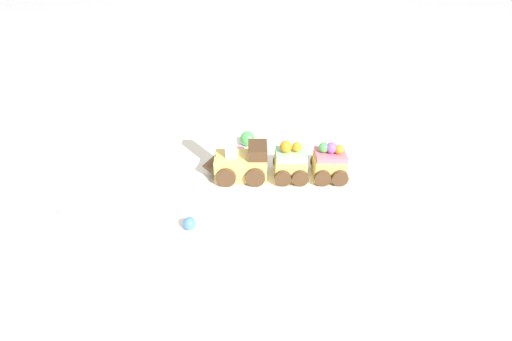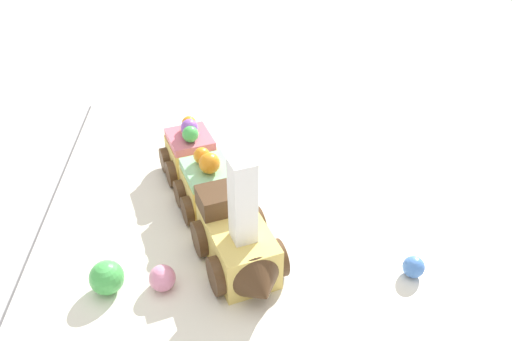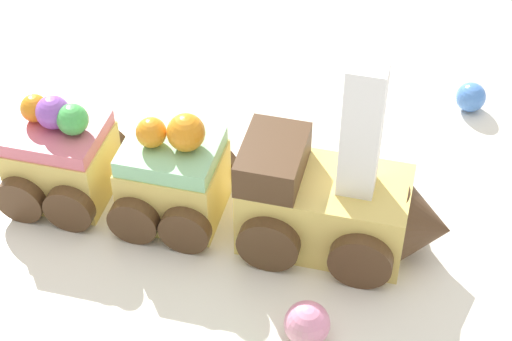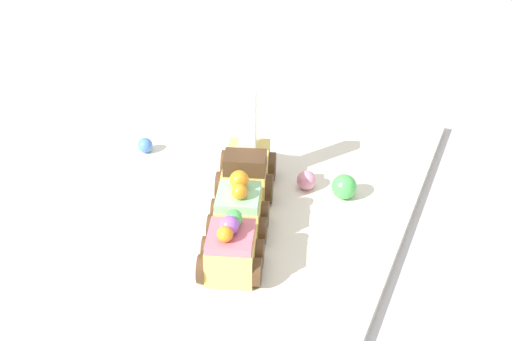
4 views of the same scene
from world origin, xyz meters
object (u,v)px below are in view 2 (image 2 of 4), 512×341
(cake_car_strawberry, at_px, (192,153))
(gumball_pink, at_px, (164,278))
(cake_car_mint, at_px, (210,187))
(gumball_blue, at_px, (415,267))
(cake_train_locomotive, at_px, (242,243))
(gumball_green, at_px, (108,277))

(cake_car_strawberry, distance_m, gumball_pink, 0.18)
(cake_car_mint, xyz_separation_m, gumball_blue, (0.12, 0.19, -0.02))
(cake_car_mint, height_order, gumball_pink, cake_car_mint)
(cake_car_mint, bearing_deg, cake_train_locomotive, 0.05)
(gumball_pink, bearing_deg, cake_train_locomotive, 105.65)
(cake_train_locomotive, distance_m, gumball_pink, 0.08)
(cake_car_strawberry, distance_m, gumball_blue, 0.28)
(gumball_green, distance_m, gumball_blue, 0.28)
(cake_car_strawberry, relative_size, gumball_blue, 3.95)
(gumball_green, bearing_deg, cake_train_locomotive, 98.79)
(gumball_blue, bearing_deg, cake_car_mint, -121.74)
(cake_train_locomotive, xyz_separation_m, cake_car_mint, (-0.09, -0.03, -0.00))
(cake_train_locomotive, height_order, gumball_pink, cake_train_locomotive)
(gumball_green, xyz_separation_m, gumball_blue, (0.00, 0.28, -0.01))
(cake_car_mint, relative_size, gumball_pink, 3.33)
(gumball_green, bearing_deg, cake_car_mint, 140.81)
(cake_train_locomotive, bearing_deg, cake_car_strawberry, 179.98)
(gumball_blue, bearing_deg, cake_car_strawberry, -131.48)
(cake_train_locomotive, distance_m, gumball_blue, 0.16)
(cake_train_locomotive, height_order, gumball_green, cake_train_locomotive)
(cake_car_strawberry, bearing_deg, gumball_blue, 31.46)
(cake_car_mint, relative_size, gumball_green, 2.60)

